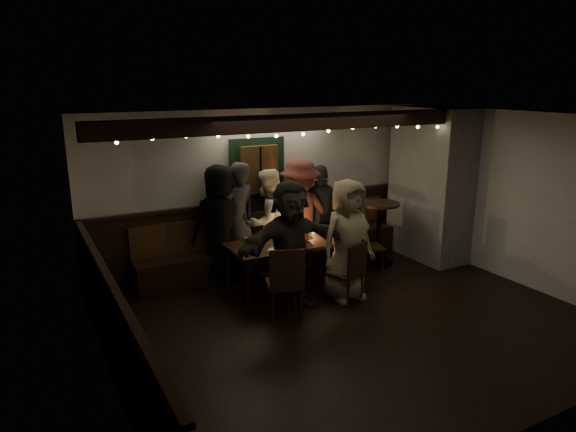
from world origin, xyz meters
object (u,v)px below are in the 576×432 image
person_e (321,215)px  person_c (267,222)px  person_g (347,240)px  person_b (238,221)px  person_d (300,215)px  person_f (291,246)px  chair_near_left (286,279)px  chair_end (365,243)px  high_top (379,225)px  chair_near_right (351,269)px  dining_table (294,245)px  person_a (221,223)px

person_e → person_c: bearing=11.9°
person_g → person_b: bearing=119.5°
person_g → person_d: bearing=83.5°
person_c → person_f: person_f is taller
person_b → person_c: size_ratio=1.09×
chair_near_left → chair_end: 2.16m
high_top → person_b: bearing=167.4°
chair_near_right → high_top: 1.78m
person_d → dining_table: bearing=48.2°
person_a → person_g: person_a is taller
person_b → person_c: 0.49m
person_b → person_c: (0.49, -0.03, -0.07)m
chair_end → person_b: (-1.88, 0.77, 0.42)m
chair_end → person_c: 1.61m
dining_table → chair_end: (1.29, -0.03, -0.15)m
person_b → chair_near_left: bearing=70.1°
person_g → person_e: bearing=67.2°
chair_near_right → person_a: person_a is taller
person_d → person_e: (0.43, 0.05, -0.07)m
person_b → person_e: person_b is taller
person_c → person_e: size_ratio=1.01×
high_top → chair_near_right: bearing=-140.1°
person_b → person_f: 1.41m
chair_near_left → chair_near_right: chair_near_left is taller
person_c → person_d: (0.57, -0.05, 0.06)m
chair_end → person_b: size_ratio=0.48×
chair_end → person_f: bearing=-159.7°
high_top → person_b: 2.41m
high_top → person_g: size_ratio=0.61×
chair_end → person_e: bearing=118.0°
person_b → person_d: 1.06m
dining_table → person_d: 0.85m
chair_end → person_b: bearing=157.8°
person_d → person_f: size_ratio=1.01×
person_d → person_g: person_d is taller
chair_near_right → person_e: 1.74m
person_d → chair_end: bearing=134.2°
chair_end → person_d: 1.15m
person_a → person_d: person_a is taller
person_c → person_e: 1.00m
chair_near_right → person_b: person_b is taller
chair_near_left → high_top: bearing=25.9°
dining_table → person_d: person_d is taller
chair_end → high_top: size_ratio=0.84×
chair_end → person_f: (-1.72, -0.64, 0.40)m
chair_near_left → person_a: 1.78m
person_a → person_b: bearing=173.5°
person_b → chair_end: bearing=140.1°
chair_near_right → chair_end: bearing=44.7°
high_top → chair_near_left: bearing=-154.1°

